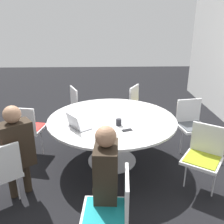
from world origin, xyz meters
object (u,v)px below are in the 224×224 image
Objects in this scene: chair_2 at (204,153)px; cell_phone at (127,130)px; chair_0 at (0,170)px; person_1 at (105,174)px; chair_4 at (140,104)px; coffee_cup at (119,122)px; chair_6 at (27,126)px; chair_1 at (112,208)px; laptop at (77,125)px; chair_3 at (191,122)px; chair_5 at (81,104)px; person_0 at (16,146)px.

cell_phone is (-0.30, -0.95, 0.20)m from chair_2.
person_1 is at bearing -53.84° from chair_0.
chair_4 reaches higher than coffee_cup.
coffee_cup is at bearing -7.12° from chair_0.
chair_6 is at bearing -33.39° from chair_4.
chair_6 is at bearing 55.94° from chair_0.
chair_1 is 0.32m from person_1.
cell_phone is (0.17, 0.10, -0.04)m from coffee_cup.
laptop is 0.67m from cell_phone.
chair_1 is 1.00× the size of chair_4.
laptop is (-0.67, 0.81, 0.25)m from chair_0.
chair_1 is 2.37m from chair_3.
chair_5 is 0.72× the size of person_1.
chair_2 is 0.72× the size of person_1.
chair_0 is 1.39m from chair_1.
coffee_cup is (-0.08, 0.57, -0.01)m from laptop.
person_1 reaches higher than cell_phone.
chair_2 is at bearing -57.48° from person_1.
chair_1 is 0.72× the size of person_1.
chair_5 reaches higher than cell_phone.
chair_1 is 2.93m from chair_4.
chair_3 is (-1.30, 2.61, 0.00)m from chair_0.
chair_2 is 1.17m from coffee_cup.
person_1 is (0.67, -1.26, 0.19)m from chair_2.
person_1 is (-0.25, -0.06, 0.19)m from chair_1.
chair_5 reaches higher than coffee_cup.
person_0 is 1.00× the size of person_1.
person_0 reaches higher than laptop.
chair_3 is 0.72× the size of person_0.
chair_1 is at bearing 162.53° from laptop.
laptop is at bearing -81.56° from coffee_cup.
chair_5 is at bearing -35.73° from chair_3.
chair_0 is 2.92m from chair_4.
person_0 reaches higher than cell_phone.
chair_4 is at bearing -8.51° from chair_1.
person_1 is at bearing 19.12° from chair_1.
chair_3 is 1.37m from coffee_cup.
chair_2 is 1.00× the size of chair_5.
chair_2 is at bearing 44.62° from chair_4.
chair_4 is (-2.22, 1.89, 0.00)m from chair_0.
chair_2 and chair_5 have the same top height.
chair_5 is (-1.95, -1.71, 0.00)m from chair_2.
person_0 is 13.14× the size of coffee_cup.
person_0 is 1.19m from person_1.
person_1 is (1.60, 1.21, 0.19)m from chair_6.
person_0 is at bearing 14.44° from chair_3.
laptop reaches higher than cell_phone.
chair_4 is 0.72× the size of person_0.
chair_3 is at bearing -64.58° from chair_2.
chair_1 is 1.50m from chair_2.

